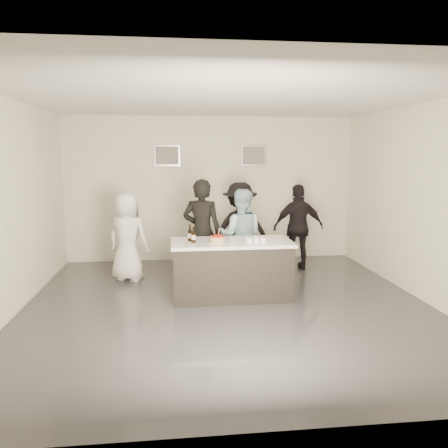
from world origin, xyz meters
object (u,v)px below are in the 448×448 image
at_px(bar_counter, 232,269).
at_px(beer_bottle_b, 193,234).
at_px(person_guest_back, 240,229).
at_px(cake, 217,240).
at_px(beer_bottle_a, 190,233).
at_px(person_main_blue, 241,236).
at_px(person_guest_left, 128,237).
at_px(person_guest_right, 298,227).
at_px(person_main_black, 202,233).

bearing_deg(bar_counter, beer_bottle_b, -173.03).
distance_m(beer_bottle_b, person_guest_back, 1.66).
xyz_separation_m(cake, beer_bottle_a, (-0.41, 0.14, 0.09)).
relative_size(bar_counter, person_main_blue, 1.14).
bearing_deg(person_guest_left, person_guest_back, -150.79).
xyz_separation_m(beer_bottle_a, person_guest_back, (0.96, 1.23, -0.17)).
relative_size(beer_bottle_b, person_main_blue, 0.16).
bearing_deg(person_guest_right, bar_counter, 46.82).
relative_size(person_main_black, person_main_blue, 1.12).
bearing_deg(cake, person_main_black, 103.38).
distance_m(person_main_black, person_guest_back, 0.94).
bearing_deg(person_guest_left, cake, 165.59).
relative_size(bar_counter, cake, 7.83).
bearing_deg(person_main_black, bar_counter, 138.78).
relative_size(cake, person_guest_left, 0.15).
bearing_deg(beer_bottle_a, cake, -18.27).
bearing_deg(person_main_blue, beer_bottle_b, 59.19).
bearing_deg(beer_bottle_a, beer_bottle_b, -71.69).
xyz_separation_m(beer_bottle_a, person_guest_right, (2.14, 1.47, -0.20)).
bearing_deg(beer_bottle_a, person_main_blue, 41.35).
xyz_separation_m(cake, person_guest_right, (1.73, 1.60, -0.11)).
xyz_separation_m(bar_counter, person_guest_right, (1.50, 1.54, 0.38)).
distance_m(cake, person_guest_left, 1.93).
height_order(bar_counter, cake, cake).
xyz_separation_m(beer_bottle_a, person_main_blue, (0.91, 0.80, -0.21)).
bearing_deg(cake, person_guest_right, 42.82).
bearing_deg(person_guest_right, person_main_blue, 29.46).
bearing_deg(cake, bar_counter, 15.20).
distance_m(bar_counter, person_main_blue, 0.99).
xyz_separation_m(cake, beer_bottle_b, (-0.36, -0.01, 0.09)).
xyz_separation_m(bar_counter, person_main_blue, (0.27, 0.88, 0.37)).
relative_size(person_main_blue, person_guest_right, 0.98).
bearing_deg(person_guest_left, beer_bottle_a, 159.58).
height_order(cake, person_main_blue, person_main_blue).
bearing_deg(person_guest_back, beer_bottle_a, 49.52).
distance_m(bar_counter, person_main_black, 0.95).
distance_m(cake, person_main_black, 0.80).
relative_size(person_main_black, person_guest_back, 1.06).
height_order(beer_bottle_a, person_guest_back, person_guest_back).
relative_size(beer_bottle_a, beer_bottle_b, 1.00).
relative_size(beer_bottle_a, person_guest_right, 0.16).
xyz_separation_m(person_main_blue, person_guest_left, (-1.97, 0.29, -0.04)).
bearing_deg(bar_counter, beer_bottle_a, 173.43).
relative_size(bar_counter, person_guest_left, 1.19).
bearing_deg(person_guest_back, person_main_black, 36.17).
height_order(person_main_black, person_guest_back, person_main_black).
relative_size(beer_bottle_b, person_guest_left, 0.17).
height_order(bar_counter, beer_bottle_a, beer_bottle_a).
xyz_separation_m(beer_bottle_b, person_guest_left, (-1.11, 1.24, -0.25)).
xyz_separation_m(cake, person_main_black, (-0.18, 0.78, -0.03)).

